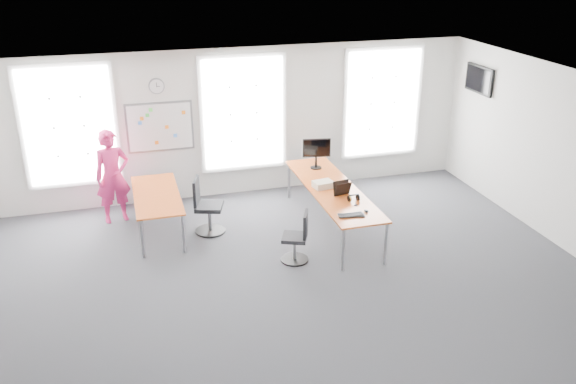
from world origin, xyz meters
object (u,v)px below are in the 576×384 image
object	(u,v)px
desk_right	(332,190)
chair_right	(298,240)
chair_left	(206,209)
keyboard	(351,215)
desk_left	(157,197)
headphones	(353,198)
person	(113,176)
monitor	(316,151)

from	to	relation	value
desk_right	chair_right	bearing A→B (deg)	-133.00
chair_left	keyboard	bearing A→B (deg)	-110.62
desk_left	headphones	world-z (taller)	headphones
chair_left	person	size ratio (longest dim) A/B	0.58
headphones	monitor	world-z (taller)	monitor
desk_right	monitor	distance (m)	1.10
desk_left	monitor	bearing A→B (deg)	5.86
chair_left	person	bearing A→B (deg)	75.52
desk_right	chair_right	size ratio (longest dim) A/B	3.68
desk_left	person	world-z (taller)	person
chair_right	monitor	distance (m)	2.41
desk_left	person	xyz separation A→B (m)	(-0.72, 0.70, 0.21)
desk_right	chair_left	distance (m)	2.30
chair_right	desk_right	bearing A→B (deg)	160.35
desk_left	desk_right	bearing A→B (deg)	-12.98
desk_right	keyboard	xyz separation A→B (m)	(-0.11, -1.21, 0.06)
desk_left	chair_right	xyz separation A→B (m)	(2.10, -1.74, -0.29)
chair_left	keyboard	world-z (taller)	chair_left
desk_right	person	bearing A→B (deg)	159.64
person	monitor	size ratio (longest dim) A/B	2.93
keyboard	monitor	bearing A→B (deg)	98.24
chair_right	person	size ratio (longest dim) A/B	0.49
chair_left	person	world-z (taller)	person
chair_left	monitor	distance (m)	2.44
desk_left	chair_left	world-z (taller)	chair_left
keyboard	desk_left	bearing A→B (deg)	159.01
headphones	monitor	bearing A→B (deg)	80.03
monitor	desk_left	bearing A→B (deg)	-164.20
desk_right	keyboard	size ratio (longest dim) A/B	7.55
chair_left	keyboard	xyz separation A→B (m)	(2.12, -1.65, 0.34)
desk_left	person	size ratio (longest dim) A/B	1.13
desk_left	person	bearing A→B (deg)	135.88
chair_left	headphones	world-z (taller)	chair_left
monitor	headphones	bearing A→B (deg)	-76.29
person	headphones	world-z (taller)	person
desk_right	monitor	world-z (taller)	monitor
person	monitor	world-z (taller)	person
person	headphones	bearing A→B (deg)	-39.04
person	headphones	size ratio (longest dim) A/B	8.77
desk_right	desk_left	xyz separation A→B (m)	(-3.06, 0.71, -0.06)
keyboard	desk_right	bearing A→B (deg)	96.60
desk_right	chair_left	size ratio (longest dim) A/B	3.12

